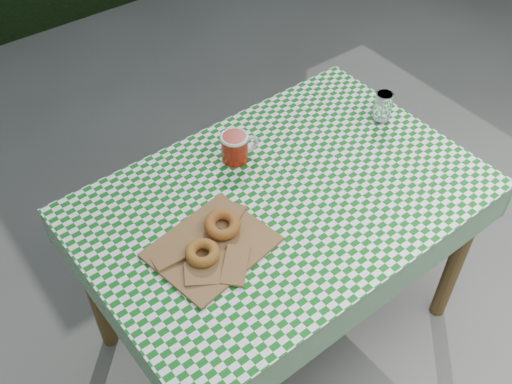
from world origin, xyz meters
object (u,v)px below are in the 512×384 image
Objects in this scene: table at (280,269)px; paper_bag at (212,246)px; coffee_mug at (235,148)px; drinking_glass at (383,107)px.

table is 3.73× the size of paper_bag.
coffee_mug is (0.28, 0.27, 0.04)m from paper_bag.
table is 0.49m from paper_bag.
paper_bag reaches higher than table.
drinking_glass reaches higher than coffee_mug.
coffee_mug is 0.56m from drinking_glass.
paper_bag is at bearing -170.83° from drinking_glass.
paper_bag is at bearing -122.40° from coffee_mug.
drinking_glass is at bearing 8.41° from table.
drinking_glass reaches higher than table.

